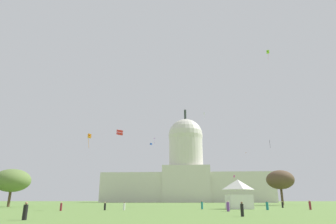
{
  "coord_description": "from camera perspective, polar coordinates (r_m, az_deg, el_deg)",
  "views": [
    {
      "loc": [
        2.69,
        -19.92,
        1.81
      ],
      "look_at": [
        -4.46,
        76.86,
        31.58
      ],
      "focal_mm": 30.68,
      "sensor_mm": 36.0,
      "label": 1
    }
  ],
  "objects": [
    {
      "name": "capitol_building",
      "position": [
        218.91,
        3.65,
        -12.2
      ],
      "size": [
        123.22,
        27.18,
        70.31
      ],
      "color": "beige",
      "rests_on": "ground_plane"
    },
    {
      "name": "event_tent",
      "position": [
        63.91,
        13.82,
        -15.54
      ],
      "size": [
        5.56,
        5.41,
        5.93
      ],
      "rotation": [
        0.0,
        0.0,
        0.14
      ],
      "color": "white",
      "rests_on": "ground_plane"
    },
    {
      "name": "tree_east_far",
      "position": [
        113.99,
        21.38,
        -12.43
      ],
      "size": [
        11.01,
        11.62,
        12.14
      ],
      "color": "brown",
      "rests_on": "ground_plane"
    },
    {
      "name": "tree_west_mid",
      "position": [
        91.64,
        -28.56,
        -11.87
      ],
      "size": [
        11.42,
        11.23,
        9.99
      ],
      "color": "brown",
      "rests_on": "ground_plane"
    },
    {
      "name": "person_purple_near_tree_east",
      "position": [
        50.22,
        11.84,
        -17.93
      ],
      "size": [
        0.67,
        0.67,
        1.64
      ],
      "rotation": [
        0.0,
        0.0,
        4.03
      ],
      "color": "#703D93",
      "rests_on": "ground_plane"
    },
    {
      "name": "person_maroon_lawn_far_right",
      "position": [
        54.9,
        -20.48,
        -17.22
      ],
      "size": [
        0.5,
        0.5,
        1.48
      ],
      "rotation": [
        0.0,
        0.0,
        5.71
      ],
      "color": "maroon",
      "rests_on": "ground_plane"
    },
    {
      "name": "person_black_back_right",
      "position": [
        56.04,
        -12.42,
        -17.84
      ],
      "size": [
        0.39,
        0.39,
        1.47
      ],
      "rotation": [
        0.0,
        0.0,
        1.5
      ],
      "color": "black",
      "rests_on": "ground_plane"
    },
    {
      "name": "person_black_edge_west",
      "position": [
        76.16,
        21.78,
        -16.76
      ],
      "size": [
        0.4,
        0.4,
        1.48
      ],
      "rotation": [
        0.0,
        0.0,
        4.72
      ],
      "color": "black",
      "rests_on": "ground_plane"
    },
    {
      "name": "person_teal_lawn_far_left",
      "position": [
        61.43,
        6.77,
        -17.93
      ],
      "size": [
        0.55,
        0.55,
        1.64
      ],
      "rotation": [
        0.0,
        0.0,
        5.3
      ],
      "color": "#1E757A",
      "rests_on": "ground_plane"
    },
    {
      "name": "person_maroon_front_right",
      "position": [
        63.71,
        26.38,
        -16.27
      ],
      "size": [
        0.59,
        0.59,
        1.77
      ],
      "rotation": [
        0.0,
        0.0,
        0.74
      ],
      "color": "maroon",
      "rests_on": "ground_plane"
    },
    {
      "name": "person_white_edge_east",
      "position": [
        56.15,
        -8.72,
        -18.05
      ],
      "size": [
        0.56,
        0.56,
        1.46
      ],
      "rotation": [
        0.0,
        0.0,
        0.42
      ],
      "color": "silver",
      "rests_on": "ground_plane"
    },
    {
      "name": "person_black_front_left",
      "position": [
        35.41,
        14.5,
        -18.27
      ],
      "size": [
        0.51,
        0.51,
        1.61
      ],
      "rotation": [
        0.0,
        0.0,
        0.57
      ],
      "color": "black",
      "rests_on": "ground_plane"
    },
    {
      "name": "person_teal_deep_crowd",
      "position": [
        59.47,
        19.11,
        -17.2
      ],
      "size": [
        0.66,
        0.66,
        1.63
      ],
      "rotation": [
        0.0,
        0.0,
        0.98
      ],
      "color": "#1E757A",
      "rests_on": "ground_plane"
    },
    {
      "name": "person_black_back_center",
      "position": [
        31.62,
        -26.5,
        -17.31
      ],
      "size": [
        0.48,
        0.48,
        1.63
      ],
      "rotation": [
        0.0,
        0.0,
        1.72
      ],
      "color": "black",
      "rests_on": "ground_plane"
    },
    {
      "name": "person_red_near_tree_west",
      "position": [
        75.61,
        16.41,
        -17.27
      ],
      "size": [
        0.61,
        0.61,
        1.47
      ],
      "rotation": [
        0.0,
        0.0,
        5.26
      ],
      "color": "red",
      "rests_on": "ground_plane"
    },
    {
      "name": "kite_white_high",
      "position": [
        172.09,
        7.21,
        -0.45
      ],
      "size": [
        0.63,
        0.51,
        4.87
      ],
      "rotation": [
        0.0,
        0.0,
        5.06
      ],
      "color": "white"
    },
    {
      "name": "kite_blue_mid",
      "position": [
        165.4,
        -3.4,
        -6.37
      ],
      "size": [
        1.4,
        1.39,
        1.07
      ],
      "rotation": [
        0.0,
        0.0,
        0.94
      ],
      "color": "blue"
    },
    {
      "name": "kite_violet_high",
      "position": [
        197.24,
        -2.65,
        -5.43
      ],
      "size": [
        1.6,
        1.16,
        3.81
      ],
      "rotation": [
        0.0,
        0.0,
        2.7
      ],
      "color": "purple"
    },
    {
      "name": "kite_magenta_low",
      "position": [
        176.3,
        13.0,
        -12.33
      ],
      "size": [
        0.84,
        0.16,
        1.3
      ],
      "rotation": [
        0.0,
        0.0,
        2.26
      ],
      "color": "#D1339E"
    },
    {
      "name": "kite_pink_mid",
      "position": [
        146.24,
        15.12,
        -7.9
      ],
      "size": [
        0.95,
        1.31,
        0.15
      ],
      "rotation": [
        0.0,
        0.0,
        5.07
      ],
      "color": "pink"
    },
    {
      "name": "kite_black_mid",
      "position": [
        122.85,
        19.55,
        -5.69
      ],
      "size": [
        0.45,
        0.72,
        3.25
      ],
      "rotation": [
        0.0,
        0.0,
        3.6
      ],
      "color": "black"
    },
    {
      "name": "kite_lime_high",
      "position": [
        102.8,
        19.22,
        11.21
      ],
      "size": [
        1.08,
        1.1,
        3.64
      ],
      "rotation": [
        0.0,
        0.0,
        5.99
      ],
      "color": "#8CD133"
    },
    {
      "name": "kite_red_low",
      "position": [
        59.6,
        -9.57,
        -4.03
      ],
      "size": [
        1.44,
        1.45,
        1.27
      ],
      "rotation": [
        0.0,
        0.0,
        0.69
      ],
      "color": "red"
    },
    {
      "name": "kite_orange_mid",
      "position": [
        81.21,
        -15.34,
        -4.63
      ],
      "size": [
        1.26,
        1.25,
        3.93
      ],
      "rotation": [
        0.0,
        0.0,
        5.31
      ],
      "color": "orange"
    }
  ]
}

